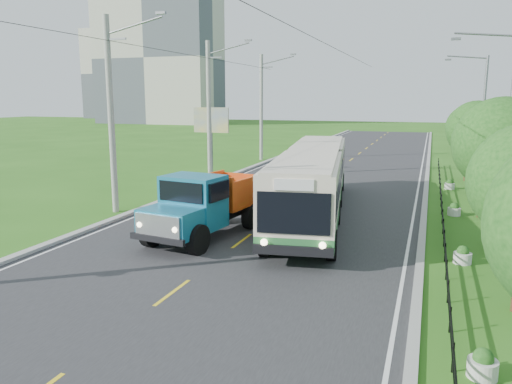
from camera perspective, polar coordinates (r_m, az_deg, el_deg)
The scene contains 26 objects.
ground at distance 15.93m, azimuth -9.51°, elevation -11.30°, with size 240.00×240.00×0.00m, color #296016.
road at distance 34.19m, azimuth 6.78°, elevation 0.64°, with size 14.00×120.00×0.02m, color #28282B.
curb_left at distance 36.39m, azimuth -4.34°, elevation 1.39°, with size 0.40×120.00×0.15m, color #9E9E99.
curb_right at distance 33.40m, azimuth 18.84°, elevation -0.03°, with size 0.30×120.00×0.10m, color #9E9E99.
edge_line_left at distance 36.19m, azimuth -3.55°, elevation 1.27°, with size 0.12×120.00×0.00m, color silver.
edge_line_right at distance 33.41m, azimuth 17.98°, elevation -0.03°, with size 0.12×120.00×0.00m, color silver.
centre_dash at distance 15.92m, azimuth -9.52°, elevation -11.23°, with size 0.12×2.20×0.00m, color yellow.
railing_right at distance 27.48m, azimuth 20.46°, elevation -1.82°, with size 0.04×40.00×0.60m, color black.
pole_near at distance 26.84m, azimuth -16.18°, elevation 8.49°, with size 3.51×0.32×10.00m.
pole_mid at distance 37.28m, azimuth -5.35°, elevation 9.35°, with size 3.51×0.32×10.00m.
pole_far at distance 48.44m, azimuth 0.65°, elevation 9.69°, with size 3.51×0.32×10.00m.
tree_third at distance 21.27m, azimuth 26.35°, elevation 4.35°, with size 3.60×3.62×6.00m.
tree_fourth at distance 27.25m, azimuth 24.82°, elevation 4.77°, with size 3.24×3.31×5.40m.
tree_fifth at distance 33.19m, azimuth 23.93°, elevation 6.19°, with size 3.48×3.52×5.80m.
tree_back at distance 39.18m, azimuth 23.26°, elevation 6.49°, with size 3.30×3.36×5.50m.
streetlight_mid at distance 27.12m, azimuth 26.73°, elevation 7.39°, with size 3.02×0.20×9.07m.
streetlight_far at distance 41.04m, azimuth 24.33°, elevation 8.31°, with size 3.02×0.20×9.07m.
planter_front at distance 12.33m, azimuth 24.48°, elevation -17.55°, with size 0.64×0.64×0.67m.
planter_near at distance 19.75m, azimuth 22.54°, elevation -6.75°, with size 0.64×0.64×0.67m.
planter_mid at distance 27.50m, azimuth 21.71°, elevation -1.92°, with size 0.64×0.64×0.67m.
planter_far at distance 35.36m, azimuth 21.25°, elevation 0.77°, with size 0.64×0.64×0.67m.
billboard_left at distance 40.56m, azimuth -5.14°, elevation 7.72°, with size 3.00×0.20×5.20m.
apartment_near at distance 124.89m, azimuth -10.99°, elevation 14.65°, with size 28.00×14.00×30.00m, color #B7B2A3.
apartment_far at distance 159.13m, azimuth -14.32°, elevation 12.89°, with size 24.00×14.00×26.00m, color #B7B2A3.
bus at distance 25.40m, azimuth 6.56°, elevation 1.75°, with size 5.30×17.56×3.35m.
dump_truck at distance 21.55m, azimuth -5.77°, elevation -0.99°, with size 3.42×6.95×2.80m.
Camera 1 is at (7.25, -12.89, 5.92)m, focal length 35.00 mm.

